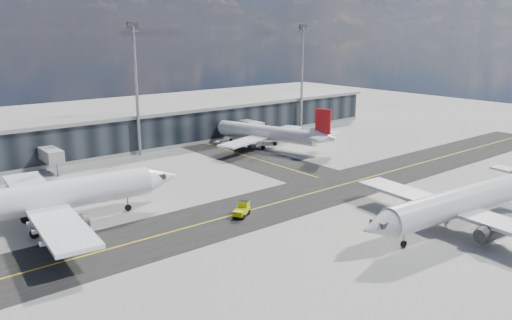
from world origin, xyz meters
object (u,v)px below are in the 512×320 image
(baggage_tug, at_px, (242,209))
(airliner_af, at_px, (30,201))
(airliner_near, at_px, (465,201))
(airliner_redtail, at_px, (268,133))
(service_van, at_px, (224,143))

(baggage_tug, bearing_deg, airliner_af, -149.04)
(airliner_af, relative_size, airliner_near, 1.11)
(airliner_redtail, bearing_deg, service_van, 113.35)
(airliner_near, bearing_deg, airliner_af, 57.31)
(airliner_af, xyz_separation_m, airliner_redtail, (58.91, 18.83, -0.82))
(airliner_af, relative_size, service_van, 8.71)
(airliner_near, height_order, service_van, airliner_near)
(airliner_af, relative_size, airliner_redtail, 1.26)
(airliner_redtail, height_order, service_van, airliner_redtail)
(airliner_af, height_order, service_van, airliner_af)
(airliner_af, height_order, baggage_tug, airliner_af)
(airliner_redtail, bearing_deg, airliner_af, -178.90)
(airliner_redtail, height_order, baggage_tug, airliner_redtail)
(airliner_af, distance_m, baggage_tug, 29.76)
(airliner_redtail, bearing_deg, airliner_near, -118.08)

